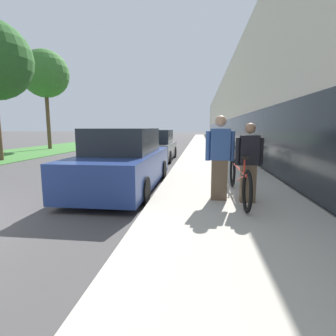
% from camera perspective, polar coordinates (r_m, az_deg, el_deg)
% --- Properties ---
extents(sidewalk_slab, '(3.28, 70.00, 0.15)m').
position_cam_1_polar(sidewalk_slab, '(24.18, 8.46, 4.94)').
color(sidewalk_slab, '#BCB5A5').
rests_on(sidewalk_slab, ground).
extents(storefront_facade, '(10.01, 70.00, 6.99)m').
position_cam_1_polar(storefront_facade, '(32.99, 20.16, 11.43)').
color(storefront_facade, beige).
rests_on(storefront_facade, ground).
extents(lawn_strip, '(5.56, 70.00, 0.03)m').
position_cam_1_polar(lawn_strip, '(30.43, -15.35, 5.37)').
color(lawn_strip, '#3D7533').
rests_on(lawn_strip, ground).
extents(tandem_bicycle, '(0.52, 2.90, 0.96)m').
position_cam_1_polar(tandem_bicycle, '(5.84, 15.11, -2.21)').
color(tandem_bicycle, black).
rests_on(tandem_bicycle, sidewalk_slab).
extents(person_rider, '(0.54, 0.21, 1.58)m').
position_cam_1_polar(person_rider, '(5.44, 17.17, 1.05)').
color(person_rider, brown).
rests_on(person_rider, sidewalk_slab).
extents(person_bystander, '(0.59, 0.23, 1.73)m').
position_cam_1_polar(person_bystander, '(5.48, 11.19, 2.14)').
color(person_bystander, brown).
rests_on(person_bystander, sidewalk_slab).
extents(bike_rack_hoop, '(0.05, 0.60, 0.84)m').
position_cam_1_polar(bike_rack_hoop, '(8.93, 17.37, 2.10)').
color(bike_rack_hoop, gray).
rests_on(bike_rack_hoop, sidewalk_slab).
extents(cruiser_bike_nearest, '(0.52, 1.63, 0.86)m').
position_cam_1_polar(cruiser_bike_nearest, '(10.17, 15.95, 2.08)').
color(cruiser_bike_nearest, black).
rests_on(cruiser_bike_nearest, sidewalk_slab).
extents(cruiser_bike_middle, '(0.52, 1.80, 0.96)m').
position_cam_1_polar(cruiser_bike_middle, '(12.23, 15.60, 3.33)').
color(cruiser_bike_middle, black).
rests_on(cruiser_bike_middle, sidewalk_slab).
extents(parked_sedan_curbside, '(1.88, 4.69, 1.62)m').
position_cam_1_polar(parked_sedan_curbside, '(7.18, -9.57, 1.38)').
color(parked_sedan_curbside, navy).
rests_on(parked_sedan_curbside, ground).
extents(vintage_roadster_curbside, '(1.73, 4.18, 1.53)m').
position_cam_1_polar(vintage_roadster_curbside, '(13.42, -2.40, 4.68)').
color(vintage_roadster_curbside, '#4C5156').
rests_on(vintage_roadster_curbside, ground).
extents(street_tree_far, '(3.49, 3.49, 7.39)m').
position_cam_1_polar(street_tree_far, '(22.77, -25.20, 18.00)').
color(street_tree_far, brown).
rests_on(street_tree_far, ground).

